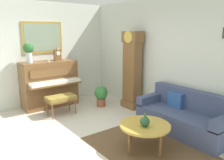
{
  "coord_description": "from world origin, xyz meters",
  "views": [
    {
      "loc": [
        3.62,
        -1.91,
        2.06
      ],
      "look_at": [
        -0.29,
        1.07,
        0.98
      ],
      "focal_mm": 36.91,
      "sensor_mm": 36.0,
      "label": 1
    }
  ],
  "objects_px": {
    "grandfather_clock": "(132,72)",
    "mantel_clock": "(57,54)",
    "potted_plant": "(101,95)",
    "couch": "(184,117)",
    "green_jug": "(145,122)",
    "teacup": "(48,61)",
    "piano_bench": "(61,99)",
    "piano": "(50,84)",
    "flower_vase": "(29,50)",
    "coffee_table": "(145,126)"
  },
  "relations": [
    {
      "from": "couch",
      "to": "grandfather_clock",
      "type": "bearing_deg",
      "value": 175.06
    },
    {
      "from": "couch",
      "to": "green_jug",
      "type": "distance_m",
      "value": 1.24
    },
    {
      "from": "mantel_clock",
      "to": "potted_plant",
      "type": "bearing_deg",
      "value": 42.75
    },
    {
      "from": "piano",
      "to": "mantel_clock",
      "type": "distance_m",
      "value": 0.83
    },
    {
      "from": "piano",
      "to": "teacup",
      "type": "distance_m",
      "value": 0.64
    },
    {
      "from": "couch",
      "to": "potted_plant",
      "type": "xyz_separation_m",
      "value": [
        -2.34,
        -0.45,
        0.01
      ]
    },
    {
      "from": "coffee_table",
      "to": "teacup",
      "type": "bearing_deg",
      "value": -172.43
    },
    {
      "from": "piano_bench",
      "to": "teacup",
      "type": "xyz_separation_m",
      "value": [
        -0.72,
        0.02,
        0.85
      ]
    },
    {
      "from": "couch",
      "to": "mantel_clock",
      "type": "height_order",
      "value": "mantel_clock"
    },
    {
      "from": "green_jug",
      "to": "coffee_table",
      "type": "bearing_deg",
      "value": 130.5
    },
    {
      "from": "grandfather_clock",
      "to": "mantel_clock",
      "type": "height_order",
      "value": "grandfather_clock"
    },
    {
      "from": "coffee_table",
      "to": "teacup",
      "type": "distance_m",
      "value": 3.28
    },
    {
      "from": "piano_bench",
      "to": "potted_plant",
      "type": "relative_size",
      "value": 1.25
    },
    {
      "from": "grandfather_clock",
      "to": "teacup",
      "type": "xyz_separation_m",
      "value": [
        -1.35,
        -1.73,
        0.3
      ]
    },
    {
      "from": "piano_bench",
      "to": "teacup",
      "type": "height_order",
      "value": "teacup"
    },
    {
      "from": "piano_bench",
      "to": "flower_vase",
      "type": "bearing_deg",
      "value": -152.04
    },
    {
      "from": "grandfather_clock",
      "to": "potted_plant",
      "type": "height_order",
      "value": "grandfather_clock"
    },
    {
      "from": "green_jug",
      "to": "potted_plant",
      "type": "relative_size",
      "value": 0.43
    },
    {
      "from": "couch",
      "to": "teacup",
      "type": "relative_size",
      "value": 16.38
    },
    {
      "from": "flower_vase",
      "to": "coffee_table",
      "type": "bearing_deg",
      "value": 15.09
    },
    {
      "from": "couch",
      "to": "teacup",
      "type": "xyz_separation_m",
      "value": [
        -3.13,
        -1.57,
        0.95
      ]
    },
    {
      "from": "piano",
      "to": "green_jug",
      "type": "bearing_deg",
      "value": 5.41
    },
    {
      "from": "flower_vase",
      "to": "green_jug",
      "type": "height_order",
      "value": "flower_vase"
    },
    {
      "from": "couch",
      "to": "coffee_table",
      "type": "relative_size",
      "value": 2.16
    },
    {
      "from": "piano_bench",
      "to": "green_jug",
      "type": "bearing_deg",
      "value": 8.56
    },
    {
      "from": "teacup",
      "to": "piano_bench",
      "type": "bearing_deg",
      "value": -1.67
    },
    {
      "from": "grandfather_clock",
      "to": "potted_plant",
      "type": "xyz_separation_m",
      "value": [
        -0.57,
        -0.6,
        -0.64
      ]
    },
    {
      "from": "coffee_table",
      "to": "flower_vase",
      "type": "height_order",
      "value": "flower_vase"
    },
    {
      "from": "mantel_clock",
      "to": "flower_vase",
      "type": "height_order",
      "value": "flower_vase"
    },
    {
      "from": "piano_bench",
      "to": "flower_vase",
      "type": "distance_m",
      "value": 1.47
    },
    {
      "from": "piano_bench",
      "to": "mantel_clock",
      "type": "height_order",
      "value": "mantel_clock"
    },
    {
      "from": "piano",
      "to": "couch",
      "type": "distance_m",
      "value": 3.58
    },
    {
      "from": "flower_vase",
      "to": "green_jug",
      "type": "bearing_deg",
      "value": 13.76
    },
    {
      "from": "couch",
      "to": "teacup",
      "type": "height_order",
      "value": "teacup"
    },
    {
      "from": "teacup",
      "to": "flower_vase",
      "type": "bearing_deg",
      "value": -101.83
    },
    {
      "from": "couch",
      "to": "coffee_table",
      "type": "distance_m",
      "value": 1.16
    },
    {
      "from": "piano",
      "to": "teacup",
      "type": "bearing_deg",
      "value": -22.01
    },
    {
      "from": "piano",
      "to": "flower_vase",
      "type": "relative_size",
      "value": 2.48
    },
    {
      "from": "grandfather_clock",
      "to": "couch",
      "type": "relative_size",
      "value": 1.07
    },
    {
      "from": "piano_bench",
      "to": "grandfather_clock",
      "type": "xyz_separation_m",
      "value": [
        0.63,
        1.75,
        0.56
      ]
    },
    {
      "from": "piano",
      "to": "grandfather_clock",
      "type": "relative_size",
      "value": 0.71
    },
    {
      "from": "couch",
      "to": "green_jug",
      "type": "height_order",
      "value": "couch"
    },
    {
      "from": "flower_vase",
      "to": "green_jug",
      "type": "relative_size",
      "value": 2.42
    },
    {
      "from": "teacup",
      "to": "green_jug",
      "type": "height_order",
      "value": "teacup"
    },
    {
      "from": "couch",
      "to": "flower_vase",
      "type": "relative_size",
      "value": 3.28
    },
    {
      "from": "piano_bench",
      "to": "mantel_clock",
      "type": "relative_size",
      "value": 1.84
    },
    {
      "from": "coffee_table",
      "to": "potted_plant",
      "type": "relative_size",
      "value": 1.57
    },
    {
      "from": "couch",
      "to": "potted_plant",
      "type": "bearing_deg",
      "value": -169.09
    },
    {
      "from": "mantel_clock",
      "to": "green_jug",
      "type": "distance_m",
      "value": 3.41
    },
    {
      "from": "piano",
      "to": "green_jug",
      "type": "relative_size",
      "value": 6.0
    }
  ]
}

